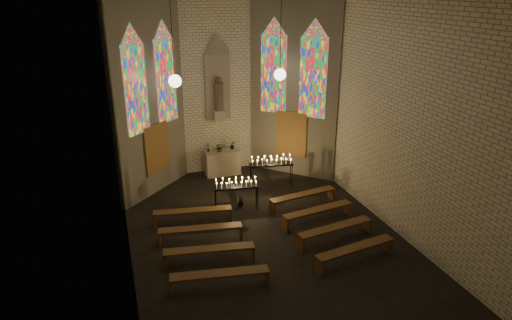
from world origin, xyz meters
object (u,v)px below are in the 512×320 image
(altar, at_px, (223,163))
(votive_stand_right, at_px, (271,162))
(aisle_flower_pot, at_px, (241,202))
(votive_stand_left, at_px, (236,185))

(altar, bearing_deg, votive_stand_right, -52.41)
(aisle_flower_pot, relative_size, votive_stand_left, 0.23)
(altar, relative_size, aisle_flower_pot, 3.89)
(votive_stand_left, xyz_separation_m, votive_stand_right, (1.77, 1.41, 0.08))
(aisle_flower_pot, distance_m, votive_stand_left, 0.84)
(aisle_flower_pot, bearing_deg, altar, 87.60)
(altar, xyz_separation_m, votive_stand_left, (-0.34, -3.26, 0.46))
(votive_stand_right, bearing_deg, altar, 137.39)
(altar, distance_m, aisle_flower_pot, 3.04)
(altar, relative_size, votive_stand_left, 0.90)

